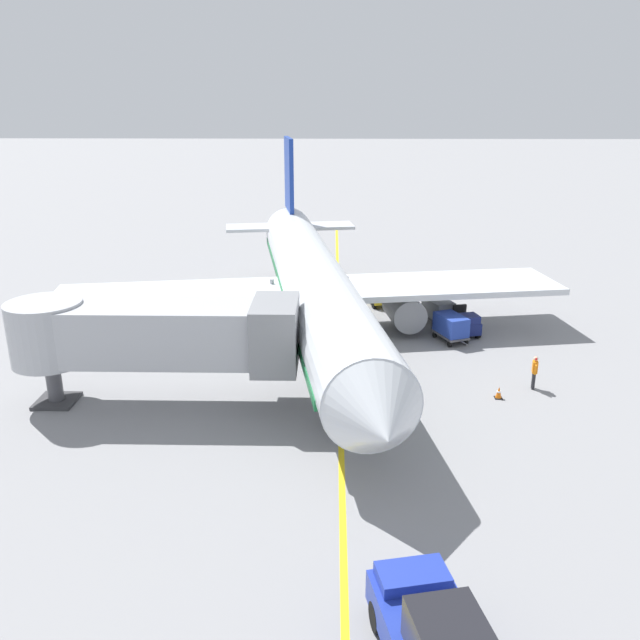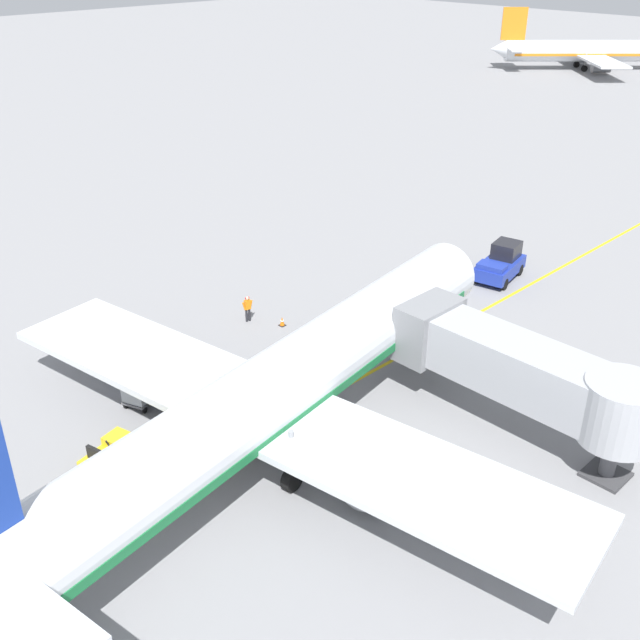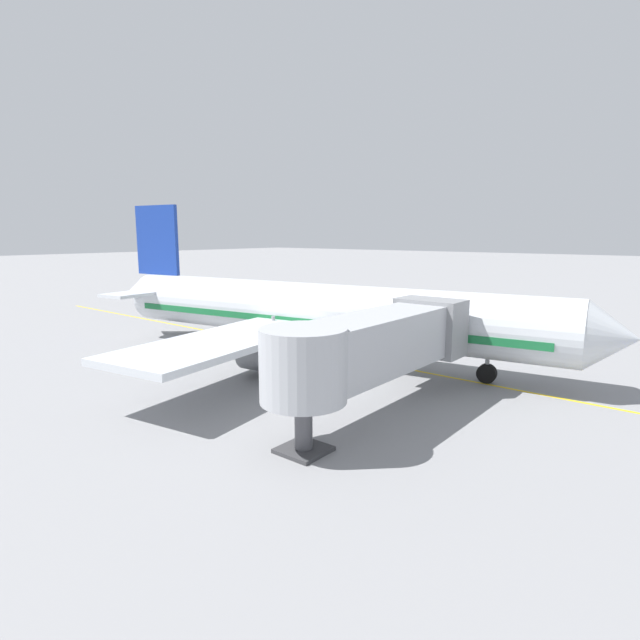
{
  "view_description": "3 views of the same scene",
  "coord_description": "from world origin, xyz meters",
  "px_view_note": "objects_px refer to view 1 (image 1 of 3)",
  "views": [
    {
      "loc": [
        0.39,
        34.41,
        13.47
      ],
      "look_at": [
        1.05,
        2.16,
        2.41
      ],
      "focal_mm": 36.42,
      "sensor_mm": 36.0,
      "label": 1
    },
    {
      "loc": [
        22.95,
        -20.13,
        21.67
      ],
      "look_at": [
        -0.96,
        3.26,
        4.01
      ],
      "focal_mm": 41.63,
      "sensor_mm": 36.0,
      "label": 2
    },
    {
      "loc": [
        27.05,
        19.37,
        8.39
      ],
      "look_at": [
        0.59,
        -2.27,
        2.49
      ],
      "focal_mm": 28.08,
      "sensor_mm": 36.0,
      "label": 3
    }
  ],
  "objects_px": {
    "parked_airliner": "(313,284)",
    "baggage_cart_second_in_train": "(438,310)",
    "jet_bridge": "(155,334)",
    "baggage_tug_trailing": "(464,323)",
    "pushback_tractor": "(434,637)",
    "ground_crew_wing_walker": "(535,371)",
    "baggage_cart_front": "(451,326)",
    "safety_cone_nose_left": "(499,393)",
    "baggage_tug_lead": "(378,294)"
  },
  "relations": [
    {
      "from": "jet_bridge",
      "to": "baggage_cart_second_in_train",
      "type": "relative_size",
      "value": 4.41
    },
    {
      "from": "jet_bridge",
      "to": "pushback_tractor",
      "type": "xyz_separation_m",
      "value": [
        -10.47,
        14.72,
        -2.35
      ]
    },
    {
      "from": "baggage_cart_second_in_train",
      "to": "pushback_tractor",
      "type": "bearing_deg",
      "value": 81.15
    },
    {
      "from": "baggage_tug_trailing",
      "to": "baggage_cart_front",
      "type": "distance_m",
      "value": 1.58
    },
    {
      "from": "baggage_tug_lead",
      "to": "baggage_cart_front",
      "type": "relative_size",
      "value": 0.92
    },
    {
      "from": "ground_crew_wing_walker",
      "to": "parked_airliner",
      "type": "bearing_deg",
      "value": -33.62
    },
    {
      "from": "ground_crew_wing_walker",
      "to": "safety_cone_nose_left",
      "type": "height_order",
      "value": "ground_crew_wing_walker"
    },
    {
      "from": "baggage_tug_lead",
      "to": "baggage_tug_trailing",
      "type": "relative_size",
      "value": 1.0
    },
    {
      "from": "ground_crew_wing_walker",
      "to": "baggage_tug_trailing",
      "type": "bearing_deg",
      "value": -75.94
    },
    {
      "from": "parked_airliner",
      "to": "safety_cone_nose_left",
      "type": "xyz_separation_m",
      "value": [
        -9.03,
        8.41,
        -2.9
      ]
    },
    {
      "from": "pushback_tractor",
      "to": "safety_cone_nose_left",
      "type": "bearing_deg",
      "value": -109.0
    },
    {
      "from": "pushback_tractor",
      "to": "baggage_tug_lead",
      "type": "relative_size",
      "value": 1.75
    },
    {
      "from": "baggage_tug_lead",
      "to": "safety_cone_nose_left",
      "type": "distance_m",
      "value": 15.42
    },
    {
      "from": "jet_bridge",
      "to": "safety_cone_nose_left",
      "type": "relative_size",
      "value": 22.01
    },
    {
      "from": "pushback_tractor",
      "to": "baggage_cart_second_in_train",
      "type": "relative_size",
      "value": 1.61
    },
    {
      "from": "pushback_tractor",
      "to": "safety_cone_nose_left",
      "type": "height_order",
      "value": "pushback_tractor"
    },
    {
      "from": "pushback_tractor",
      "to": "baggage_tug_trailing",
      "type": "relative_size",
      "value": 1.75
    },
    {
      "from": "baggage_cart_second_in_train",
      "to": "baggage_tug_lead",
      "type": "bearing_deg",
      "value": -49.08
    },
    {
      "from": "baggage_cart_front",
      "to": "baggage_cart_second_in_train",
      "type": "bearing_deg",
      "value": -84.77
    },
    {
      "from": "parked_airliner",
      "to": "baggage_cart_second_in_train",
      "type": "bearing_deg",
      "value": -163.81
    },
    {
      "from": "parked_airliner",
      "to": "baggage_cart_second_in_train",
      "type": "xyz_separation_m",
      "value": [
        -7.74,
        -2.25,
        -2.24
      ]
    },
    {
      "from": "jet_bridge",
      "to": "baggage_cart_front",
      "type": "bearing_deg",
      "value": -150.24
    },
    {
      "from": "safety_cone_nose_left",
      "to": "jet_bridge",
      "type": "bearing_deg",
      "value": 3.16
    },
    {
      "from": "baggage_cart_front",
      "to": "ground_crew_wing_walker",
      "type": "height_order",
      "value": "ground_crew_wing_walker"
    },
    {
      "from": "baggage_tug_lead",
      "to": "baggage_tug_trailing",
      "type": "xyz_separation_m",
      "value": [
        -4.77,
        5.87,
        0.0
      ]
    },
    {
      "from": "jet_bridge",
      "to": "pushback_tractor",
      "type": "bearing_deg",
      "value": 125.41
    },
    {
      "from": "baggage_tug_lead",
      "to": "safety_cone_nose_left",
      "type": "bearing_deg",
      "value": 107.98
    },
    {
      "from": "jet_bridge",
      "to": "baggage_tug_trailing",
      "type": "distance_m",
      "value": 18.77
    },
    {
      "from": "parked_airliner",
      "to": "safety_cone_nose_left",
      "type": "height_order",
      "value": "parked_airliner"
    },
    {
      "from": "jet_bridge",
      "to": "pushback_tractor",
      "type": "relative_size",
      "value": 2.73
    },
    {
      "from": "baggage_cart_front",
      "to": "safety_cone_nose_left",
      "type": "height_order",
      "value": "baggage_cart_front"
    },
    {
      "from": "ground_crew_wing_walker",
      "to": "baggage_cart_front",
      "type": "bearing_deg",
      "value": -65.63
    },
    {
      "from": "parked_airliner",
      "to": "baggage_cart_front",
      "type": "bearing_deg",
      "value": 174.32
    },
    {
      "from": "baggage_cart_front",
      "to": "jet_bridge",
      "type": "bearing_deg",
      "value": 29.76
    },
    {
      "from": "jet_bridge",
      "to": "pushback_tractor",
      "type": "height_order",
      "value": "jet_bridge"
    },
    {
      "from": "jet_bridge",
      "to": "baggage_tug_lead",
      "type": "relative_size",
      "value": 4.78
    },
    {
      "from": "baggage_tug_trailing",
      "to": "ground_crew_wing_walker",
      "type": "height_order",
      "value": "ground_crew_wing_walker"
    },
    {
      "from": "parked_airliner",
      "to": "jet_bridge",
      "type": "height_order",
      "value": "parked_airliner"
    },
    {
      "from": "baggage_cart_front",
      "to": "pushback_tractor",
      "type": "bearing_deg",
      "value": 79.34
    },
    {
      "from": "pushback_tractor",
      "to": "baggage_cart_front",
      "type": "xyz_separation_m",
      "value": [
        -4.37,
        -23.21,
        -0.15
      ]
    },
    {
      "from": "pushback_tractor",
      "to": "ground_crew_wing_walker",
      "type": "xyz_separation_m",
      "value": [
        -7.31,
        -16.72,
        -0.15
      ]
    },
    {
      "from": "pushback_tractor",
      "to": "baggage_tug_trailing",
      "type": "distance_m",
      "value": 24.99
    },
    {
      "from": "baggage_cart_second_in_train",
      "to": "jet_bridge",
      "type": "bearing_deg",
      "value": 38.38
    },
    {
      "from": "parked_airliner",
      "to": "baggage_tug_trailing",
      "type": "distance_m",
      "value": 9.38
    },
    {
      "from": "pushback_tractor",
      "to": "baggage_cart_front",
      "type": "distance_m",
      "value": 23.62
    },
    {
      "from": "pushback_tractor",
      "to": "parked_airliner",
      "type": "bearing_deg",
      "value": -81.34
    },
    {
      "from": "parked_airliner",
      "to": "baggage_cart_second_in_train",
      "type": "height_order",
      "value": "parked_airliner"
    },
    {
      "from": "jet_bridge",
      "to": "baggage_tug_trailing",
      "type": "xyz_separation_m",
      "value": [
        -15.85,
        -9.67,
        -2.74
      ]
    },
    {
      "from": "baggage_tug_lead",
      "to": "baggage_cart_second_in_train",
      "type": "xyz_separation_m",
      "value": [
        -3.47,
        4.01,
        0.24
      ]
    },
    {
      "from": "ground_crew_wing_walker",
      "to": "safety_cone_nose_left",
      "type": "bearing_deg",
      "value": 29.95
    }
  ]
}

